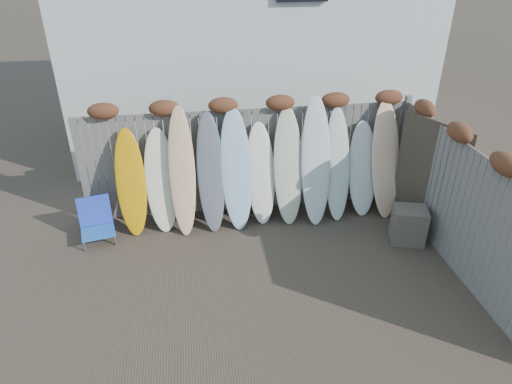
{
  "coord_description": "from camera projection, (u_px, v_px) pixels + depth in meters",
  "views": [
    {
      "loc": [
        -0.96,
        -5.2,
        4.62
      ],
      "look_at": [
        0.0,
        1.2,
        1.0
      ],
      "focal_mm": 32.0,
      "sensor_mm": 36.0,
      "label": 1
    }
  ],
  "objects": [
    {
      "name": "surfboard_2",
      "position": [
        182.0,
        172.0,
        7.85
      ],
      "size": [
        0.47,
        0.78,
        2.18
      ],
      "primitive_type": "ellipsoid",
      "rotation": [
        -0.31,
        0.0,
        -0.03
      ],
      "color": "#FFC982",
      "rests_on": "ground"
    },
    {
      "name": "ground",
      "position": [
        268.0,
        288.0,
        6.87
      ],
      "size": [
        80.0,
        80.0,
        0.0
      ],
      "primitive_type": "plane",
      "color": "#493A2D"
    },
    {
      "name": "surfboard_9",
      "position": [
        363.0,
        169.0,
        8.47
      ],
      "size": [
        0.55,
        0.63,
        1.72
      ],
      "primitive_type": "ellipsoid",
      "rotation": [
        -0.31,
        0.0,
        -0.02
      ],
      "color": "silver",
      "rests_on": "ground"
    },
    {
      "name": "back_fence",
      "position": [
        250.0,
        152.0,
        8.36
      ],
      "size": [
        6.05,
        0.28,
        2.24
      ],
      "color": "slate",
      "rests_on": "ground"
    },
    {
      "name": "house",
      "position": [
        244.0,
        5.0,
        10.98
      ],
      "size": [
        8.5,
        5.5,
        6.33
      ],
      "color": "silver",
      "rests_on": "ground"
    },
    {
      "name": "beach_chair",
      "position": [
        96.0,
        221.0,
        7.87
      ],
      "size": [
        0.66,
        0.69,
        0.73
      ],
      "color": "blue",
      "rests_on": "ground"
    },
    {
      "name": "surfboard_3",
      "position": [
        211.0,
        173.0,
        7.96
      ],
      "size": [
        0.49,
        0.73,
        2.05
      ],
      "primitive_type": "ellipsoid",
      "rotation": [
        -0.31,
        0.0,
        0.01
      ],
      "color": "#5B5D65",
      "rests_on": "ground"
    },
    {
      "name": "surfboard_10",
      "position": [
        386.0,
        160.0,
        8.36
      ],
      "size": [
        0.55,
        0.76,
        2.11
      ],
      "primitive_type": "ellipsoid",
      "rotation": [
        -0.31,
        0.0,
        0.03
      ],
      "color": "#FFC69A",
      "rests_on": "ground"
    },
    {
      "name": "surfboard_8",
      "position": [
        337.0,
        165.0,
        8.29
      ],
      "size": [
        0.48,
        0.73,
        2.01
      ],
      "primitive_type": "ellipsoid",
      "rotation": [
        -0.31,
        0.0,
        -0.03
      ],
      "color": "silver",
      "rests_on": "ground"
    },
    {
      "name": "surfboard_7",
      "position": [
        316.0,
        162.0,
        8.14
      ],
      "size": [
        0.58,
        0.82,
        2.23
      ],
      "primitive_type": "ellipsoid",
      "rotation": [
        -0.31,
        0.0,
        -0.07
      ],
      "color": "silver",
      "rests_on": "ground"
    },
    {
      "name": "lattice_panel",
      "position": [
        429.0,
        178.0,
        7.81
      ],
      "size": [
        0.62,
        1.26,
        2.04
      ],
      "primitive_type": "cube",
      "rotation": [
        0.0,
        0.0,
        0.43
      ],
      "color": "#423328",
      "rests_on": "ground"
    },
    {
      "name": "surfboard_6",
      "position": [
        288.0,
        167.0,
        8.17
      ],
      "size": [
        0.55,
        0.74,
        2.05
      ],
      "primitive_type": "ellipsoid",
      "rotation": [
        -0.31,
        0.0,
        -0.03
      ],
      "color": "beige",
      "rests_on": "ground"
    },
    {
      "name": "surfboard_4",
      "position": [
        236.0,
        170.0,
        8.01
      ],
      "size": [
        0.57,
        0.76,
        2.1
      ],
      "primitive_type": "ellipsoid",
      "rotation": [
        -0.31,
        0.0,
        0.04
      ],
      "color": "#A2C3E1",
      "rests_on": "ground"
    },
    {
      "name": "right_fence",
      "position": [
        460.0,
        200.0,
        6.91
      ],
      "size": [
        0.28,
        4.4,
        2.24
      ],
      "color": "slate",
      "rests_on": "ground"
    },
    {
      "name": "surfboard_5",
      "position": [
        261.0,
        174.0,
        8.21
      ],
      "size": [
        0.53,
        0.66,
        1.8
      ],
      "primitive_type": "ellipsoid",
      "rotation": [
        -0.31,
        0.0,
        0.03
      ],
      "color": "white",
      "rests_on": "ground"
    },
    {
      "name": "wooden_crate",
      "position": [
        409.0,
        225.0,
        7.8
      ],
      "size": [
        0.64,
        0.58,
        0.63
      ],
      "primitive_type": "cube",
      "rotation": [
        0.0,
        0.0,
        -0.26
      ],
      "color": "brown",
      "rests_on": "ground"
    },
    {
      "name": "surfboard_1",
      "position": [
        161.0,
        181.0,
        7.98
      ],
      "size": [
        0.58,
        0.67,
        1.79
      ],
      "primitive_type": "ellipsoid",
      "rotation": [
        -0.31,
        0.0,
        0.05
      ],
      "color": "#FCEEC5",
      "rests_on": "ground"
    },
    {
      "name": "surfboard_0",
      "position": [
        131.0,
        183.0,
        7.87
      ],
      "size": [
        0.53,
        0.68,
        1.83
      ],
      "primitive_type": "ellipsoid",
      "rotation": [
        -0.31,
        0.0,
        0.05
      ],
      "color": "orange",
      "rests_on": "ground"
    }
  ]
}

